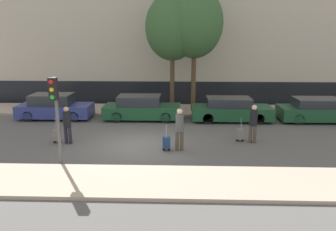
{
  "coord_description": "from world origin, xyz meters",
  "views": [
    {
      "loc": [
        1.81,
        -13.68,
        4.74
      ],
      "look_at": [
        1.28,
        1.8,
        0.95
      ],
      "focal_mm": 35.0,
      "sensor_mm": 36.0,
      "label": 1
    }
  ],
  "objects_px": {
    "parked_car_0": "(54,107)",
    "pedestrian_right": "(253,121)",
    "trolley_center": "(166,142)",
    "pedestrian_left": "(67,123)",
    "parked_bicycle": "(127,103)",
    "trolley_left": "(57,135)",
    "parked_car_2": "(231,110)",
    "parked_car_3": "(318,110)",
    "parked_car_1": "(142,108)",
    "bare_tree_down_street": "(172,28)",
    "trolley_right": "(240,134)",
    "pedestrian_center": "(180,127)",
    "traffic_light": "(55,104)",
    "bare_tree_near_crossing": "(194,23)"
  },
  "relations": [
    {
      "from": "pedestrian_right",
      "to": "trolley_center",
      "type": "bearing_deg",
      "value": -143.52
    },
    {
      "from": "trolley_left",
      "to": "trolley_center",
      "type": "bearing_deg",
      "value": -9.57
    },
    {
      "from": "trolley_right",
      "to": "bare_tree_down_street",
      "type": "relative_size",
      "value": 0.16
    },
    {
      "from": "trolley_right",
      "to": "traffic_light",
      "type": "height_order",
      "value": "traffic_light"
    },
    {
      "from": "bare_tree_down_street",
      "to": "parked_car_0",
      "type": "bearing_deg",
      "value": -164.54
    },
    {
      "from": "trolley_center",
      "to": "bare_tree_near_crossing",
      "type": "xyz_separation_m",
      "value": [
        1.39,
        7.11,
        5.1
      ]
    },
    {
      "from": "trolley_center",
      "to": "trolley_left",
      "type": "bearing_deg",
      "value": 170.43
    },
    {
      "from": "parked_car_2",
      "to": "bare_tree_near_crossing",
      "type": "relative_size",
      "value": 0.6
    },
    {
      "from": "trolley_center",
      "to": "parked_bicycle",
      "type": "bearing_deg",
      "value": 110.78
    },
    {
      "from": "parked_car_2",
      "to": "pedestrian_right",
      "type": "height_order",
      "value": "pedestrian_right"
    },
    {
      "from": "pedestrian_center",
      "to": "pedestrian_right",
      "type": "xyz_separation_m",
      "value": [
        3.31,
        1.14,
        -0.04
      ]
    },
    {
      "from": "pedestrian_left",
      "to": "pedestrian_right",
      "type": "xyz_separation_m",
      "value": [
        8.31,
        0.41,
        0.04
      ]
    },
    {
      "from": "parked_car_0",
      "to": "pedestrian_right",
      "type": "xyz_separation_m",
      "value": [
        10.61,
        -4.12,
        0.33
      ]
    },
    {
      "from": "parked_car_1",
      "to": "parked_car_0",
      "type": "bearing_deg",
      "value": 179.72
    },
    {
      "from": "pedestrian_right",
      "to": "pedestrian_left",
      "type": "bearing_deg",
      "value": -157.8
    },
    {
      "from": "parked_car_0",
      "to": "pedestrian_right",
      "type": "relative_size",
      "value": 2.4
    },
    {
      "from": "pedestrian_center",
      "to": "bare_tree_down_street",
      "type": "height_order",
      "value": "bare_tree_down_street"
    },
    {
      "from": "trolley_left",
      "to": "trolley_right",
      "type": "relative_size",
      "value": 1.05
    },
    {
      "from": "pedestrian_left",
      "to": "parked_car_2",
      "type": "bearing_deg",
      "value": 35.68
    },
    {
      "from": "trolley_right",
      "to": "traffic_light",
      "type": "distance_m",
      "value": 8.17
    },
    {
      "from": "parked_car_1",
      "to": "bare_tree_near_crossing",
      "type": "height_order",
      "value": "bare_tree_near_crossing"
    },
    {
      "from": "parked_car_0",
      "to": "parked_car_3",
      "type": "height_order",
      "value": "parked_car_0"
    },
    {
      "from": "bare_tree_near_crossing",
      "to": "bare_tree_down_street",
      "type": "xyz_separation_m",
      "value": [
        -1.31,
        0.09,
        -0.25
      ]
    },
    {
      "from": "trolley_center",
      "to": "pedestrian_left",
      "type": "bearing_deg",
      "value": 170.1
    },
    {
      "from": "traffic_light",
      "to": "parked_car_3",
      "type": "bearing_deg",
      "value": 29.45
    },
    {
      "from": "parked_car_0",
      "to": "parked_car_1",
      "type": "xyz_separation_m",
      "value": [
        5.11,
        -0.03,
        -0.02
      ]
    },
    {
      "from": "pedestrian_center",
      "to": "trolley_center",
      "type": "xyz_separation_m",
      "value": [
        -0.55,
        -0.05,
        -0.68
      ]
    },
    {
      "from": "traffic_light",
      "to": "bare_tree_down_street",
      "type": "distance_m",
      "value": 10.23
    },
    {
      "from": "parked_car_2",
      "to": "traffic_light",
      "type": "bearing_deg",
      "value": -136.83
    },
    {
      "from": "parked_car_3",
      "to": "pedestrian_right",
      "type": "bearing_deg",
      "value": -138.8
    },
    {
      "from": "parked_car_3",
      "to": "parked_car_1",
      "type": "bearing_deg",
      "value": 179.29
    },
    {
      "from": "pedestrian_center",
      "to": "bare_tree_down_street",
      "type": "distance_m",
      "value": 8.29
    },
    {
      "from": "parked_bicycle",
      "to": "traffic_light",
      "type": "bearing_deg",
      "value": -96.23
    },
    {
      "from": "trolley_left",
      "to": "traffic_light",
      "type": "relative_size",
      "value": 0.35
    },
    {
      "from": "pedestrian_left",
      "to": "trolley_left",
      "type": "bearing_deg",
      "value": -179.94
    },
    {
      "from": "parked_car_0",
      "to": "parked_car_2",
      "type": "height_order",
      "value": "parked_car_0"
    },
    {
      "from": "parked_car_0",
      "to": "traffic_light",
      "type": "relative_size",
      "value": 1.27
    },
    {
      "from": "parked_car_3",
      "to": "trolley_right",
      "type": "relative_size",
      "value": 3.99
    },
    {
      "from": "parked_car_2",
      "to": "pedestrian_left",
      "type": "relative_size",
      "value": 2.63
    },
    {
      "from": "bare_tree_near_crossing",
      "to": "parked_car_1",
      "type": "bearing_deg",
      "value": -148.97
    },
    {
      "from": "parked_car_3",
      "to": "bare_tree_down_street",
      "type": "xyz_separation_m",
      "value": [
        -8.31,
        2.04,
        4.58
      ]
    },
    {
      "from": "parked_car_2",
      "to": "traffic_light",
      "type": "relative_size",
      "value": 1.34
    },
    {
      "from": "trolley_right",
      "to": "pedestrian_right",
      "type": "bearing_deg",
      "value": -19.32
    },
    {
      "from": "pedestrian_center",
      "to": "traffic_light",
      "type": "distance_m",
      "value": 5.01
    },
    {
      "from": "parked_car_0",
      "to": "parked_car_2",
      "type": "xyz_separation_m",
      "value": [
        10.21,
        -0.18,
        -0.04
      ]
    },
    {
      "from": "trolley_center",
      "to": "parked_car_0",
      "type": "bearing_deg",
      "value": 141.85
    },
    {
      "from": "pedestrian_left",
      "to": "trolley_left",
      "type": "xyz_separation_m",
      "value": [
        -0.55,
        0.07,
        -0.59
      ]
    },
    {
      "from": "pedestrian_center",
      "to": "trolley_right",
      "type": "height_order",
      "value": "pedestrian_center"
    },
    {
      "from": "trolley_left",
      "to": "parked_car_2",
      "type": "bearing_deg",
      "value": 26.84
    },
    {
      "from": "parked_car_1",
      "to": "parked_car_2",
      "type": "bearing_deg",
      "value": -1.75
    }
  ]
}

